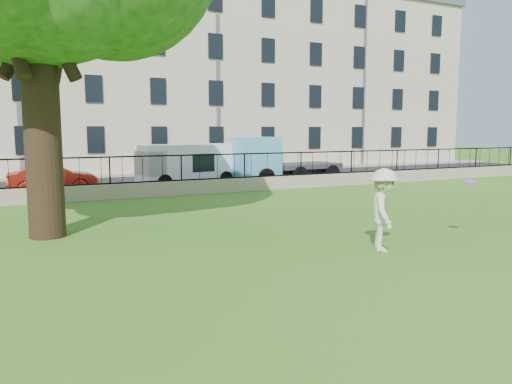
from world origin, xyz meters
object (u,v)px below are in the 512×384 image
red_sedan (53,178)px  blue_truck (285,160)px  frisbee (471,182)px  white_van (188,165)px  man (383,210)px

red_sedan → blue_truck: (11.40, -0.92, 0.59)m
frisbee → white_van: size_ratio=0.06×
man → blue_truck: blue_truck is taller
white_van → frisbee: bearing=-88.7°
frisbee → blue_truck: 14.49m
red_sedan → white_van: white_van is taller
man → white_van: (0.34, 15.14, 0.07)m
frisbee → white_van: (-2.35, 15.23, -0.46)m
man → blue_truck: size_ratio=0.33×
frisbee → red_sedan: size_ratio=0.07×
frisbee → white_van: white_van is taller
frisbee → blue_truck: (2.73, 14.23, -0.28)m
red_sedan → blue_truck: blue_truck is taller
frisbee → red_sedan: 17.47m
red_sedan → white_van: size_ratio=0.77×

